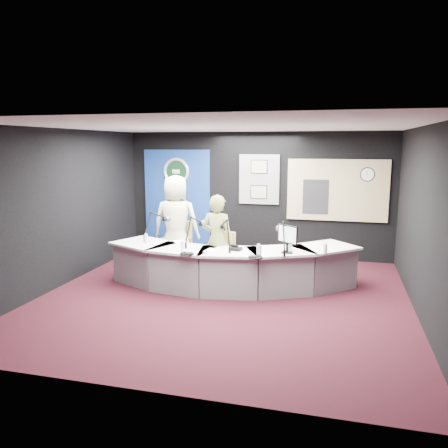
% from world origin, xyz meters
% --- Properties ---
extents(ground, '(6.00, 6.00, 0.00)m').
position_xyz_m(ground, '(0.00, 0.00, 0.00)').
color(ground, black).
rests_on(ground, ground).
extents(ceiling, '(6.00, 6.00, 0.02)m').
position_xyz_m(ceiling, '(0.00, 0.00, 2.80)').
color(ceiling, silver).
rests_on(ceiling, ground).
extents(wall_back, '(6.00, 0.02, 2.80)m').
position_xyz_m(wall_back, '(0.00, 3.00, 1.40)').
color(wall_back, black).
rests_on(wall_back, ground).
extents(wall_front, '(6.00, 0.02, 2.80)m').
position_xyz_m(wall_front, '(0.00, -3.00, 1.40)').
color(wall_front, black).
rests_on(wall_front, ground).
extents(wall_left, '(0.02, 6.00, 2.80)m').
position_xyz_m(wall_left, '(-3.00, 0.00, 1.40)').
color(wall_left, black).
rests_on(wall_left, ground).
extents(wall_right, '(0.02, 6.00, 2.80)m').
position_xyz_m(wall_right, '(3.00, 0.00, 1.40)').
color(wall_right, black).
rests_on(wall_right, ground).
extents(broadcast_desk, '(4.50, 1.90, 0.75)m').
position_xyz_m(broadcast_desk, '(-0.05, 0.55, 0.38)').
color(broadcast_desk, silver).
rests_on(broadcast_desk, ground).
extents(backdrop_panel, '(1.60, 0.05, 2.30)m').
position_xyz_m(backdrop_panel, '(-1.90, 2.97, 1.25)').
color(backdrop_panel, navy).
rests_on(backdrop_panel, wall_back).
extents(agency_seal, '(0.63, 0.07, 0.63)m').
position_xyz_m(agency_seal, '(-1.90, 2.93, 1.90)').
color(agency_seal, silver).
rests_on(agency_seal, backdrop_panel).
extents(seal_center, '(0.48, 0.01, 0.48)m').
position_xyz_m(seal_center, '(-1.90, 2.94, 1.90)').
color(seal_center, black).
rests_on(seal_center, backdrop_panel).
extents(pinboard, '(0.90, 0.04, 1.10)m').
position_xyz_m(pinboard, '(0.05, 2.97, 1.75)').
color(pinboard, slate).
rests_on(pinboard, wall_back).
extents(framed_photo_upper, '(0.34, 0.02, 0.27)m').
position_xyz_m(framed_photo_upper, '(0.05, 2.94, 2.03)').
color(framed_photo_upper, gray).
rests_on(framed_photo_upper, pinboard).
extents(framed_photo_lower, '(0.34, 0.02, 0.27)m').
position_xyz_m(framed_photo_lower, '(0.05, 2.94, 1.47)').
color(framed_photo_lower, gray).
rests_on(framed_photo_lower, pinboard).
extents(booth_window_frame, '(2.12, 0.06, 1.32)m').
position_xyz_m(booth_window_frame, '(1.75, 2.97, 1.55)').
color(booth_window_frame, tan).
rests_on(booth_window_frame, wall_back).
extents(booth_glow, '(2.00, 0.02, 1.20)m').
position_xyz_m(booth_glow, '(1.75, 2.96, 1.55)').
color(booth_glow, '#FFE1A1').
rests_on(booth_glow, booth_window_frame).
extents(equipment_rack, '(0.55, 0.02, 0.75)m').
position_xyz_m(equipment_rack, '(1.30, 2.94, 1.40)').
color(equipment_rack, black).
rests_on(equipment_rack, booth_window_frame).
extents(wall_clock, '(0.28, 0.01, 0.28)m').
position_xyz_m(wall_clock, '(2.35, 2.94, 1.90)').
color(wall_clock, white).
rests_on(wall_clock, booth_window_frame).
extents(armchair_left, '(0.68, 0.68, 1.06)m').
position_xyz_m(armchair_left, '(-1.38, 1.49, 0.53)').
color(armchair_left, '#A5894B').
rests_on(armchair_left, ground).
extents(armchair_right, '(0.64, 0.64, 0.91)m').
position_xyz_m(armchair_right, '(-0.28, 0.64, 0.45)').
color(armchair_right, '#A5894B').
rests_on(armchair_right, ground).
extents(draped_jacket, '(0.51, 0.18, 0.70)m').
position_xyz_m(draped_jacket, '(-1.44, 1.74, 0.62)').
color(draped_jacket, '#6B635A').
rests_on(draped_jacket, armchair_left).
extents(person_man, '(1.00, 0.70, 1.92)m').
position_xyz_m(person_man, '(-1.38, 1.49, 0.96)').
color(person_man, beige).
rests_on(person_man, ground).
extents(person_woman, '(0.65, 0.48, 1.65)m').
position_xyz_m(person_woman, '(-0.28, 0.64, 0.83)').
color(person_woman, olive).
rests_on(person_woman, ground).
extents(computer_monitor, '(0.38, 0.32, 0.32)m').
position_xyz_m(computer_monitor, '(1.00, 0.31, 1.07)').
color(computer_monitor, black).
rests_on(computer_monitor, broadcast_desk).
extents(desk_phone, '(0.21, 0.18, 0.05)m').
position_xyz_m(desk_phone, '(0.14, 0.29, 0.78)').
color(desk_phone, black).
rests_on(desk_phone, broadcast_desk).
extents(headphones_near, '(0.24, 0.24, 0.04)m').
position_xyz_m(headphones_near, '(0.56, -0.15, 0.77)').
color(headphones_near, black).
rests_on(headphones_near, broadcast_desk).
extents(headphones_far, '(0.22, 0.22, 0.04)m').
position_xyz_m(headphones_far, '(-0.56, -0.20, 0.77)').
color(headphones_far, black).
rests_on(headphones_far, broadcast_desk).
extents(paper_stack, '(0.35, 0.37, 0.00)m').
position_xyz_m(paper_stack, '(-1.01, 0.69, 0.75)').
color(paper_stack, white).
rests_on(paper_stack, broadcast_desk).
extents(notepad, '(0.24, 0.32, 0.00)m').
position_xyz_m(notepad, '(-0.25, 0.18, 0.75)').
color(notepad, white).
rests_on(notepad, broadcast_desk).
extents(boom_mic_a, '(0.36, 0.69, 0.60)m').
position_xyz_m(boom_mic_a, '(-1.54, 0.85, 1.05)').
color(boom_mic_a, black).
rests_on(boom_mic_a, broadcast_desk).
extents(boom_mic_b, '(0.25, 0.73, 0.60)m').
position_xyz_m(boom_mic_b, '(-0.66, 0.51, 1.05)').
color(boom_mic_b, black).
rests_on(boom_mic_b, broadcast_desk).
extents(boom_mic_c, '(0.42, 0.66, 0.60)m').
position_xyz_m(boom_mic_c, '(-0.07, 0.35, 1.05)').
color(boom_mic_c, black).
rests_on(boom_mic_c, broadcast_desk).
extents(boom_mic_d, '(0.29, 0.72, 0.60)m').
position_xyz_m(boom_mic_d, '(0.90, 0.38, 1.05)').
color(boom_mic_d, black).
rests_on(boom_mic_d, broadcast_desk).
extents(water_bottles, '(3.24, 0.55, 0.18)m').
position_xyz_m(water_bottles, '(0.03, 0.28, 0.84)').
color(water_bottles, silver).
rests_on(water_bottles, broadcast_desk).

